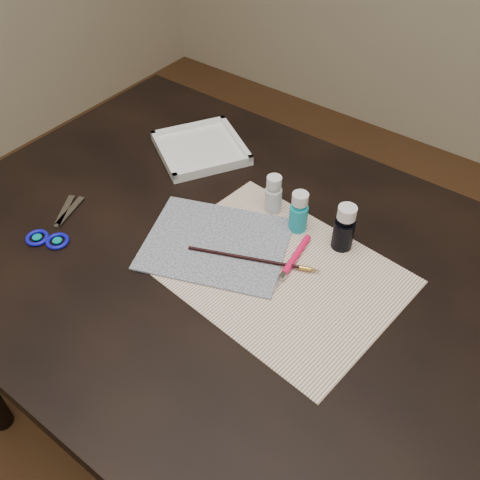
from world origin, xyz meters
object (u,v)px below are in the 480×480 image
Objects in this scene: canvas at (216,243)px; paint_bottle_cyan at (299,212)px; paint_bottle_navy at (344,228)px; paper at (277,271)px; palette_tray at (201,148)px; scissors at (57,220)px; paint_bottle_white at (273,194)px.

canvas is 0.18m from paint_bottle_cyan.
canvas is 0.25m from paint_bottle_navy.
paper is 2.29× the size of palette_tray.
paint_bottle_cyan is (0.10, 0.14, 0.04)m from canvas.
paint_bottle_cyan reaches higher than palette_tray.
paper is 0.14m from paint_bottle_cyan.
palette_tray is (0.08, 0.37, 0.01)m from scissors.
paint_bottle_navy is at bearing -10.62° from palette_tray.
paint_bottle_white is (-0.11, 0.14, 0.04)m from paper.
canvas is at bearing -174.29° from paper.
paint_bottle_cyan reaches higher than paint_bottle_white.
paint_bottle_navy is at bearing 64.77° from paper.
paper is at bearing -52.55° from paint_bottle_white.
paint_bottle_navy is (0.17, -0.01, 0.01)m from paint_bottle_white.
paint_bottle_cyan is 0.91× the size of paint_bottle_navy.
paint_bottle_white is 0.86× the size of paint_bottle_navy.
scissors is 0.38m from palette_tray.
paint_bottle_white is (0.03, 0.16, 0.04)m from canvas.
paint_bottle_white is 0.08m from paint_bottle_cyan.
paint_bottle_cyan is at bearing -15.08° from palette_tray.
palette_tray is at bearing 164.50° from paint_bottle_white.
paper is 4.86× the size of paint_bottle_cyan.
canvas is at bearing -44.69° from palette_tray.
paper is 0.43m from palette_tray.
scissors is (-0.34, -0.30, -0.04)m from paint_bottle_white.
palette_tray is at bearing 164.92° from paint_bottle_cyan.
scissors reaches higher than paper.
scissors is (-0.45, -0.16, 0.00)m from paper.
paint_bottle_cyan reaches higher than paper.
paint_bottle_cyan is (-0.03, 0.12, 0.05)m from paper.
paint_bottle_white is at bearing -15.50° from palette_tray.
scissors is at bearing -149.99° from paint_bottle_navy.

